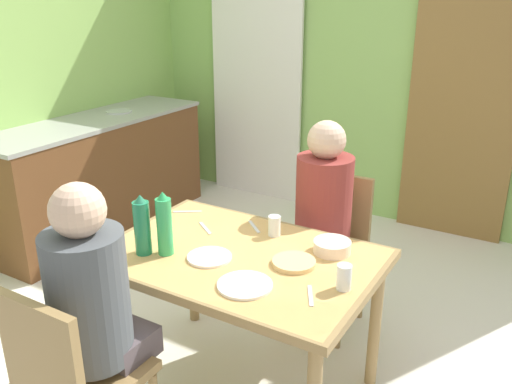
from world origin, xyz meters
The scene contains 23 objects.
ground_plane centered at (0.00, 0.00, 0.00)m, with size 5.76×5.76×0.00m, color silver.
wall_back centered at (0.00, 2.21, 1.37)m, with size 4.13×0.10×2.73m, color #92C163.
wall_left centered at (-1.97, 0.55, 1.37)m, with size 0.10×3.32×2.73m, color #95C461.
door_wooden centered at (0.84, 2.13, 1.00)m, with size 0.80×0.05×2.00m, color olive.
curtain_panel centered at (-0.94, 2.11, 1.15)m, with size 0.90×0.03×2.29m, color white.
kitchen_counter centered at (-1.64, 0.81, 0.45)m, with size 0.61×1.94×0.91m.
dining_table centered at (0.37, -0.25, 0.65)m, with size 1.23×0.84×0.73m.
chair_near_diner centered at (0.13, -1.02, 0.50)m, with size 0.40×0.40×0.87m.
chair_far_diner centered at (0.50, 0.53, 0.50)m, with size 0.40×0.40×0.87m.
person_near_diner centered at (0.13, -0.88, 0.78)m, with size 0.30×0.37×0.77m.
person_far_diner centered at (0.50, 0.39, 0.78)m, with size 0.30×0.37×0.77m.
water_bottle_green_near centered at (0.09, -0.40, 0.87)m, with size 0.07×0.07×0.30m.
water_bottle_green_far centered at (0.00, -0.45, 0.86)m, with size 0.07×0.07×0.28m.
serving_bowl_center centered at (0.72, -0.01, 0.75)m, with size 0.17×0.17×0.06m, color beige.
dinner_plate_near_left centered at (0.54, -0.47, 0.73)m, with size 0.22×0.22×0.01m, color white.
dinner_plate_near_right centered at (0.28, -0.34, 0.73)m, with size 0.20×0.20×0.01m, color white.
drinking_glass_by_near_diner centered at (0.89, -0.29, 0.78)m, with size 0.06×0.06×0.10m, color silver.
drinking_glass_by_far_diner centered at (0.41, 0.01, 0.78)m, with size 0.06×0.06×0.10m, color silver.
bread_plate_sliced centered at (0.63, -0.21, 0.74)m, with size 0.19×0.19×0.02m, color #DBB77A.
cutlery_knife_near centered at (0.80, -0.40, 0.73)m, with size 0.15×0.02×0.00m, color silver.
cutlery_fork_near centered at (0.08, -0.10, 0.73)m, with size 0.15×0.02×0.00m, color silver.
cutlery_knife_far centered at (0.28, 0.04, 0.73)m, with size 0.15×0.02×0.00m, color silver.
cutlery_fork_far centered at (-0.13, 0.03, 0.73)m, with size 0.15×0.02×0.00m, color silver.
Camera 1 is at (1.54, -2.06, 1.84)m, focal length 37.84 mm.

